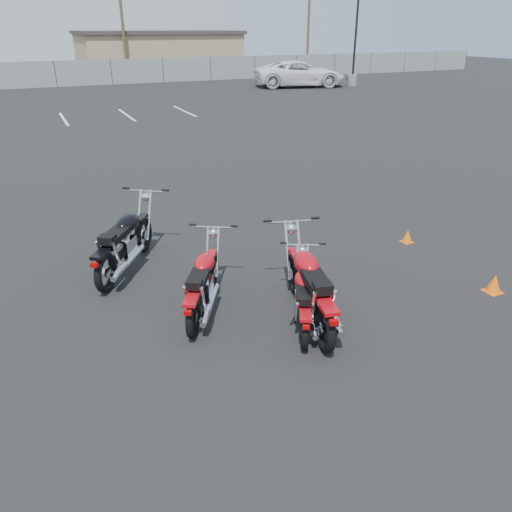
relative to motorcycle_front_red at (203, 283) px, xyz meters
name	(u,v)px	position (x,y,z in m)	size (l,w,h in m)	color
ground	(260,311)	(0.79, -0.39, -0.47)	(120.00, 120.00, 0.00)	black
motorcycle_front_red	(203,283)	(0.00, 0.00, 0.00)	(1.45, 2.02, 1.04)	black
motorcycle_second_black	(125,242)	(-0.79, 1.94, 0.07)	(1.78, 2.24, 1.19)	black
motorcycle_third_red	(304,298)	(1.22, -0.97, -0.05)	(1.22, 1.81, 0.92)	black
motorcycle_rear_red	(310,286)	(1.36, -0.88, 0.07)	(1.13, 2.42, 1.19)	black
training_cone_near	(407,236)	(4.69, 0.82, -0.34)	(0.22, 0.22, 0.26)	#FF640D
training_cone_far	(494,283)	(4.57, -1.47, -0.32)	(0.27, 0.27, 0.32)	#FF640D
light_pole_east	(355,39)	(20.90, 26.17, 2.72)	(0.80, 0.70, 11.80)	gray
chainlink_fence	(55,74)	(0.79, 34.61, 0.43)	(80.06, 0.06, 1.80)	gray
tan_building_east	(158,52)	(10.79, 43.61, 1.39)	(14.40, 9.40, 3.70)	tan
utility_pole_c	(122,18)	(6.79, 38.61, 4.21)	(1.80, 0.24, 9.00)	#4A3822
utility_pole_d	(309,19)	(24.79, 39.61, 4.21)	(1.80, 0.24, 9.00)	#4A3822
parking_line_stripes	(30,121)	(-1.71, 19.61, -0.47)	(15.12, 4.00, 0.01)	silver
white_van	(300,66)	(16.98, 27.22, 0.95)	(7.52, 3.01, 2.86)	white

